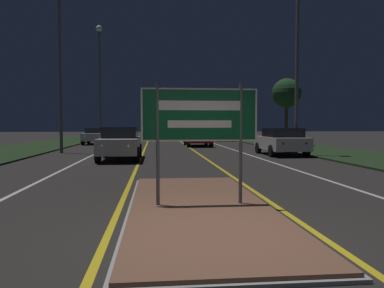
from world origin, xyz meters
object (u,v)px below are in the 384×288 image
(streetlight_left_far, at_px, (100,64))
(streetlight_right_near, at_px, (297,34))
(streetlight_left_near, at_px, (59,32))
(car_receding_2, at_px, (222,134))
(car_approaching_0, at_px, (120,143))
(highway_sign, at_px, (200,119))
(car_approaching_1, at_px, (97,135))
(car_receding_0, at_px, (281,141))
(car_receding_1, at_px, (198,136))
(car_receding_3, at_px, (202,131))

(streetlight_left_far, relative_size, streetlight_right_near, 1.22)
(streetlight_left_near, xyz_separation_m, streetlight_right_near, (12.62, -3.46, -0.65))
(car_receding_2, height_order, car_approaching_0, car_approaching_0)
(streetlight_left_near, relative_size, car_approaching_0, 2.55)
(highway_sign, relative_size, car_approaching_1, 0.55)
(highway_sign, distance_m, streetlight_left_far, 32.09)
(highway_sign, height_order, car_receding_2, highway_sign)
(car_receding_2, distance_m, car_approaching_0, 21.56)
(car_approaching_1, bearing_deg, streetlight_right_near, -47.56)
(car_receding_2, xyz_separation_m, car_approaching_0, (-8.38, -19.86, 0.08))
(car_receding_0, distance_m, car_approaching_0, 8.59)
(streetlight_right_near, bearing_deg, car_receding_0, 119.99)
(streetlight_right_near, xyz_separation_m, car_receding_2, (-0.48, 18.79, -5.53))
(highway_sign, bearing_deg, car_receding_2, 78.97)
(car_receding_0, relative_size, car_approaching_1, 0.97)
(streetlight_left_far, bearing_deg, car_approaching_1, -84.58)
(streetlight_right_near, bearing_deg, car_receding_1, 112.95)
(car_approaching_1, bearing_deg, streetlight_left_near, -93.03)
(streetlight_left_near, height_order, car_approaching_0, streetlight_left_near)
(car_receding_1, xyz_separation_m, car_approaching_0, (-4.84, -10.56, 0.07))
(car_receding_0, relative_size, car_approaching_0, 0.97)
(car_receding_3, distance_m, car_approaching_1, 22.52)
(streetlight_left_far, bearing_deg, highway_sign, -78.47)
(highway_sign, relative_size, car_receding_3, 0.49)
(streetlight_left_far, xyz_separation_m, streetlight_right_near, (12.69, -19.41, -1.34))
(highway_sign, relative_size, car_receding_0, 0.57)
(highway_sign, xyz_separation_m, car_receding_1, (2.36, 21.00, -1.01))
(streetlight_left_near, distance_m, car_receding_0, 13.85)
(streetlight_left_near, relative_size, car_receding_2, 2.54)
(streetlight_left_near, xyz_separation_m, car_receding_2, (12.14, 15.33, -6.18))
(car_approaching_1, bearing_deg, highway_sign, -76.99)
(highway_sign, distance_m, car_receding_0, 13.72)
(streetlight_right_near, xyz_separation_m, car_approaching_0, (-8.86, -1.07, -5.45))
(car_receding_1, bearing_deg, streetlight_left_far, 131.16)
(car_receding_1, xyz_separation_m, car_receding_3, (3.25, 23.20, -0.01))
(streetlight_left_far, relative_size, car_approaching_0, 2.70)
(streetlight_right_near, distance_m, car_receding_3, 33.17)
(car_receding_0, xyz_separation_m, car_receding_1, (-3.54, 8.66, -0.03))
(streetlight_left_near, bearing_deg, car_receding_0, -12.17)
(car_approaching_0, bearing_deg, streetlight_left_far, 100.59)
(car_receding_0, bearing_deg, car_receding_3, 90.51)
(streetlight_right_near, height_order, car_receding_3, streetlight_right_near)
(highway_sign, relative_size, streetlight_left_far, 0.21)
(streetlight_left_far, relative_size, car_approaching_1, 2.69)
(car_receding_3, bearing_deg, car_receding_0, -89.49)
(streetlight_left_far, height_order, car_receding_1, streetlight_left_far)
(streetlight_left_far, distance_m, car_receding_3, 19.13)
(car_receding_1, relative_size, car_receding_3, 0.96)
(streetlight_left_far, bearing_deg, streetlight_right_near, -56.83)
(car_receding_2, bearing_deg, streetlight_right_near, -88.55)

